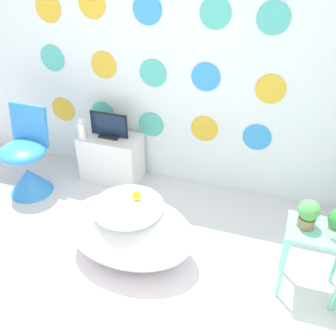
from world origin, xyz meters
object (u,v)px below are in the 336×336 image
(chair, at_px, (27,166))
(vase, at_px, (82,130))
(tv, at_px, (109,126))
(bathtub, at_px, (130,230))
(potted_plant_left, at_px, (308,213))

(chair, height_order, vase, chair)
(tv, bearing_deg, bathtub, -57.94)
(chair, height_order, potted_plant_left, chair)
(bathtub, height_order, tv, tv)
(vase, bearing_deg, tv, 23.61)
(tv, bearing_deg, vase, -156.39)
(tv, bearing_deg, chair, -146.40)
(chair, bearing_deg, bathtub, -21.51)
(tv, bearing_deg, potted_plant_left, -24.81)
(tv, xyz_separation_m, vase, (-0.24, -0.11, -0.02))
(potted_plant_left, bearing_deg, bathtub, -175.38)
(vase, distance_m, potted_plant_left, 2.23)
(bathtub, bearing_deg, vase, 134.56)
(bathtub, distance_m, chair, 1.38)
(bathtub, xyz_separation_m, tv, (-0.60, 0.96, 0.34))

